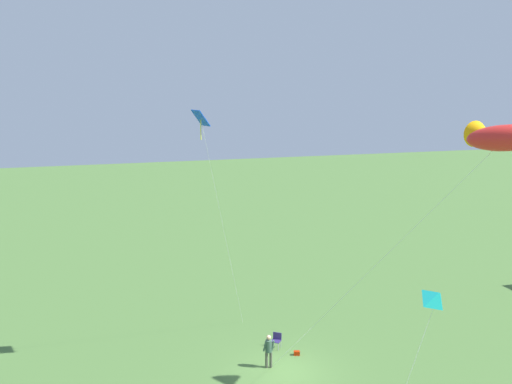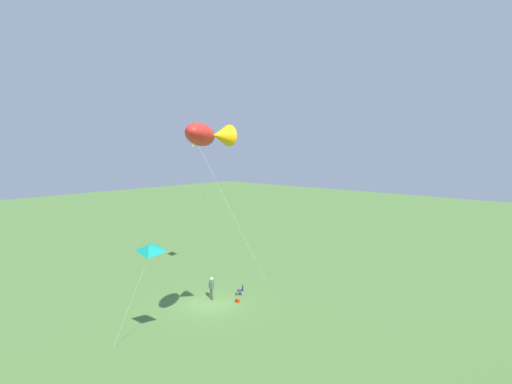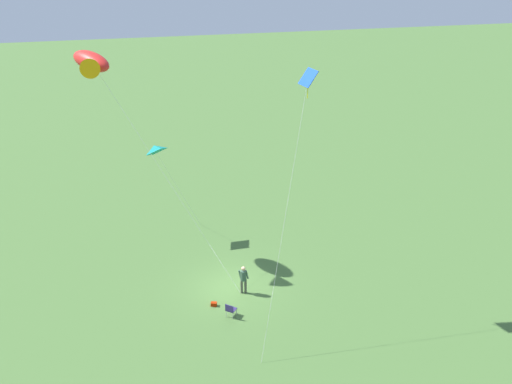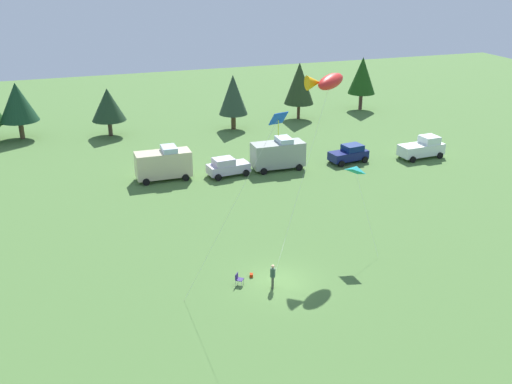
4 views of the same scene
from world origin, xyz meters
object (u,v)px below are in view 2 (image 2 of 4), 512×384
object	(u,v)px
person_kite_flyer	(212,286)
kite_delta_teal	(149,250)
kite_large_fish	(206,135)
kite_diamond_blue	(195,140)
folding_chair	(241,290)
backpack_on_grass	(237,301)

from	to	relation	value
person_kite_flyer	kite_delta_teal	xyz separation A→B (m)	(8.08, 4.15, 5.12)
kite_large_fish	kite_delta_teal	xyz separation A→B (m)	(1.22, -3.21, -5.93)
person_kite_flyer	kite_diamond_blue	bearing A→B (deg)	-98.33
person_kite_flyer	kite_delta_teal	distance (m)	10.43
kite_delta_teal	folding_chair	bearing A→B (deg)	-163.39
person_kite_flyer	kite_diamond_blue	world-z (taller)	kite_diamond_blue
kite_large_fish	kite_diamond_blue	xyz separation A→B (m)	(-7.98, -10.33, 0.03)
kite_large_fish	person_kite_flyer	bearing A→B (deg)	-132.98
folding_chair	kite_large_fish	bearing A→B (deg)	73.44
kite_large_fish	kite_delta_teal	bearing A→B (deg)	-69.12
person_kite_flyer	folding_chair	xyz separation A→B (m)	(-2.06, 1.12, -0.53)
backpack_on_grass	kite_diamond_blue	bearing A→B (deg)	-92.71
folding_chair	kite_large_fish	xyz separation A→B (m)	(8.92, 6.24, 11.59)
kite_delta_teal	kite_diamond_blue	xyz separation A→B (m)	(-9.20, -7.12, 5.96)
kite_large_fish	backpack_on_grass	bearing A→B (deg)	-144.62
backpack_on_grass	kite_large_fish	bearing A→B (deg)	35.38
person_kite_flyer	backpack_on_grass	xyz separation A→B (m)	(-0.89, 1.86, -0.91)
backpack_on_grass	folding_chair	bearing A→B (deg)	-147.99
person_kite_flyer	kite_delta_teal	world-z (taller)	kite_delta_teal
person_kite_flyer	backpack_on_grass	distance (m)	2.25
backpack_on_grass	kite_delta_teal	bearing A→B (deg)	14.34
folding_chair	kite_delta_teal	world-z (taller)	kite_delta_teal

